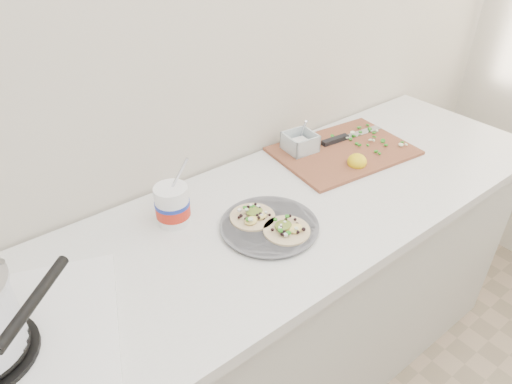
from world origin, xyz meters
TOP-DOWN VIEW (x-y plane):
  - counter at (0.00, 1.43)m, footprint 2.44×0.66m
  - taco_plate at (0.08, 1.37)m, footprint 0.29×0.29m
  - tub at (-0.11, 1.56)m, footprint 0.10×0.10m
  - cutboard at (0.57, 1.55)m, footprint 0.52×0.39m

SIDE VIEW (x-z plane):
  - counter at x=0.00m, z-range 0.00..0.90m
  - taco_plate at x=0.08m, z-range 0.90..0.94m
  - cutboard at x=0.57m, z-range 0.88..0.96m
  - tub at x=-0.11m, z-range 0.86..1.08m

